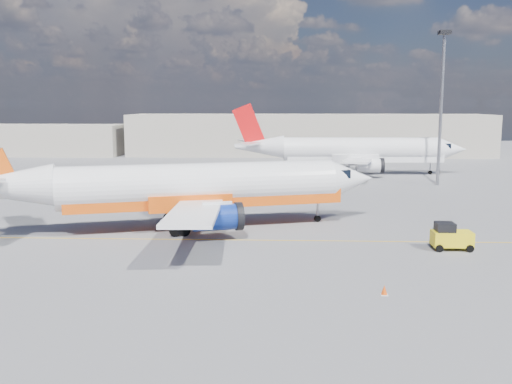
{
  "coord_description": "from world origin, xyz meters",
  "views": [
    {
      "loc": [
        -0.72,
        -38.63,
        10.16
      ],
      "look_at": [
        -2.48,
        4.04,
        3.5
      ],
      "focal_mm": 40.0,
      "sensor_mm": 36.0,
      "label": 1
    }
  ],
  "objects_px": {
    "main_jet": "(187,187)",
    "traffic_cone": "(384,290)",
    "gse_tug": "(451,237)",
    "second_jet": "(353,151)"
  },
  "relations": [
    {
      "from": "main_jet",
      "to": "traffic_cone",
      "type": "relative_size",
      "value": 61.7
    },
    {
      "from": "main_jet",
      "to": "gse_tug",
      "type": "xyz_separation_m",
      "value": [
        19.46,
        -5.83,
        -2.52
      ]
    },
    {
      "from": "second_jet",
      "to": "traffic_cone",
      "type": "distance_m",
      "value": 53.07
    },
    {
      "from": "main_jet",
      "to": "second_jet",
      "type": "xyz_separation_m",
      "value": [
        18.06,
        37.01,
        -0.03
      ]
    },
    {
      "from": "main_jet",
      "to": "gse_tug",
      "type": "distance_m",
      "value": 20.47
    },
    {
      "from": "second_jet",
      "to": "gse_tug",
      "type": "distance_m",
      "value": 42.94
    },
    {
      "from": "traffic_cone",
      "to": "second_jet",
      "type": "bearing_deg",
      "value": 84.61
    },
    {
      "from": "second_jet",
      "to": "main_jet",
      "type": "bearing_deg",
      "value": -117.65
    },
    {
      "from": "main_jet",
      "to": "second_jet",
      "type": "distance_m",
      "value": 41.18
    },
    {
      "from": "main_jet",
      "to": "second_jet",
      "type": "relative_size",
      "value": 1.01
    }
  ]
}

